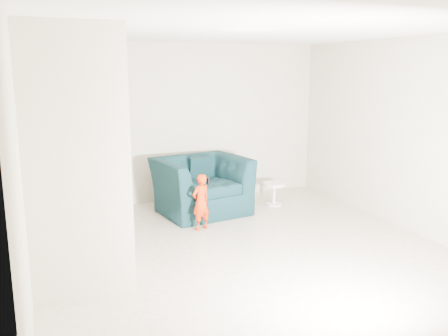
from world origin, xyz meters
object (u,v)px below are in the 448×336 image
Objects in this scene: armchair at (201,185)px; toddler at (201,202)px; staircase at (73,184)px; side_table at (274,190)px.

armchair is 0.85m from toddler.
staircase is (-2.03, -1.34, 0.51)m from armchair.
armchair is 3.52× the size of side_table.
toddler reaches higher than side_table.
toddler is 1.72m from side_table.
armchair reaches higher than toddler.
armchair is 2.49m from staircase.
side_table is at bearing -12.38° from armchair.
armchair is 1.28m from side_table.
staircase is at bearing -155.77° from armchair.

